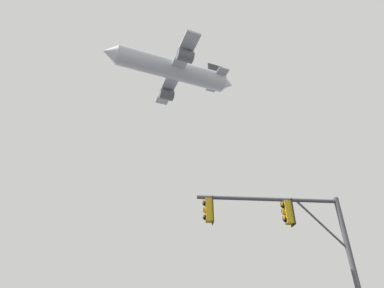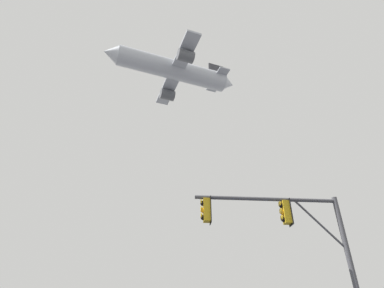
# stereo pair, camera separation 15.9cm
# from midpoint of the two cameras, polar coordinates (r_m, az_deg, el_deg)

# --- Properties ---
(signal_pole_near) EXTENTS (5.80, 0.51, 5.82)m
(signal_pole_near) POSITION_cam_midpoint_polar(r_m,az_deg,el_deg) (12.88, 18.04, -14.99)
(signal_pole_near) COLOR #4C4C51
(signal_pole_near) RESTS_ON ground
(airplane) EXTENTS (24.75, 19.12, 6.83)m
(airplane) POSITION_cam_midpoint_polar(r_m,az_deg,el_deg) (59.09, -3.43, 13.38)
(airplane) COLOR #B7BCC6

